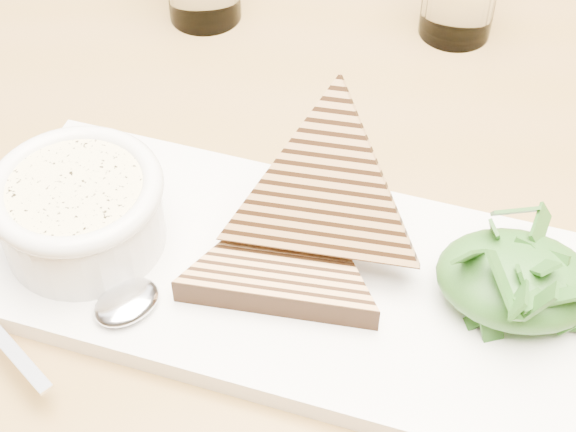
# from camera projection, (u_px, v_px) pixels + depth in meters

# --- Properties ---
(table_top) EXTENTS (1.25, 0.91, 0.04)m
(table_top) POSITION_uv_depth(u_px,v_px,m) (280.00, 225.00, 0.69)
(table_top) COLOR olive
(table_top) RESTS_ON ground
(platter) EXTENTS (0.45, 0.24, 0.02)m
(platter) POSITION_uv_depth(u_px,v_px,m) (282.00, 276.00, 0.62)
(platter) COLOR white
(platter) RESTS_ON table_top
(soup_bowl) EXTENTS (0.11, 0.11, 0.05)m
(soup_bowl) POSITION_uv_depth(u_px,v_px,m) (82.00, 218.00, 0.62)
(soup_bowl) COLOR white
(soup_bowl) RESTS_ON platter
(soup) EXTENTS (0.10, 0.10, 0.01)m
(soup) POSITION_uv_depth(u_px,v_px,m) (75.00, 190.00, 0.60)
(soup) COLOR #FCE8A4
(soup) RESTS_ON soup_bowl
(bowl_rim) EXTENTS (0.12, 0.12, 0.01)m
(bowl_rim) POSITION_uv_depth(u_px,v_px,m) (75.00, 188.00, 0.60)
(bowl_rim) COLOR white
(bowl_rim) RESTS_ON soup_bowl
(sandwich_flat) EXTENTS (0.16, 0.16, 0.02)m
(sandwich_flat) POSITION_uv_depth(u_px,v_px,m) (285.00, 261.00, 0.61)
(sandwich_flat) COLOR tan
(sandwich_flat) RESTS_ON platter
(sandwich_lean) EXTENTS (0.16, 0.17, 0.18)m
(sandwich_lean) POSITION_uv_depth(u_px,v_px,m) (325.00, 194.00, 0.59)
(sandwich_lean) COLOR tan
(sandwich_lean) RESTS_ON sandwich_flat
(salad_base) EXTENTS (0.11, 0.08, 0.04)m
(salad_base) POSITION_uv_depth(u_px,v_px,m) (516.00, 280.00, 0.58)
(salad_base) COLOR #16420F
(salad_base) RESTS_ON platter
(arugula_pile) EXTENTS (0.11, 0.10, 0.05)m
(arugula_pile) POSITION_uv_depth(u_px,v_px,m) (518.00, 273.00, 0.58)
(arugula_pile) COLOR #3C6C29
(arugula_pile) RESTS_ON platter
(spoon_bowl) EXTENTS (0.06, 0.06, 0.01)m
(spoon_bowl) POSITION_uv_depth(u_px,v_px,m) (127.00, 302.00, 0.59)
(spoon_bowl) COLOR silver
(spoon_bowl) RESTS_ON platter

